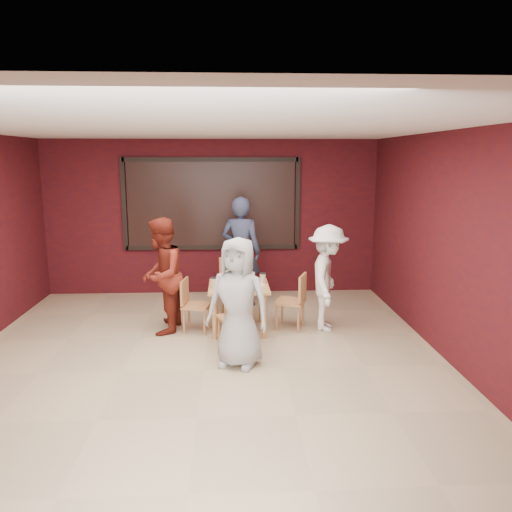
{
  "coord_description": "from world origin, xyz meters",
  "views": [
    {
      "loc": [
        0.34,
        -5.57,
        2.47
      ],
      "look_at": [
        0.7,
        1.35,
        1.1
      ],
      "focal_mm": 35.0,
      "sensor_mm": 36.0,
      "label": 1
    }
  ],
  "objects_px": {
    "dining_table": "(239,290)",
    "diner_right": "(328,278)",
    "chair_back": "(235,283)",
    "chair_left": "(192,302)",
    "chair_right": "(295,298)",
    "chair_front": "(236,315)",
    "diner_front": "(238,303)",
    "diner_back": "(241,251)",
    "diner_left": "(161,276)"
  },
  "relations": [
    {
      "from": "dining_table",
      "to": "diner_right",
      "type": "height_order",
      "value": "diner_right"
    },
    {
      "from": "dining_table",
      "to": "diner_right",
      "type": "distance_m",
      "value": 1.3
    },
    {
      "from": "chair_left",
      "to": "diner_back",
      "type": "xyz_separation_m",
      "value": [
        0.74,
        1.29,
        0.49
      ]
    },
    {
      "from": "dining_table",
      "to": "diner_front",
      "type": "xyz_separation_m",
      "value": [
        -0.03,
        -1.22,
        0.18
      ]
    },
    {
      "from": "diner_back",
      "to": "chair_left",
      "type": "bearing_deg",
      "value": 78.25
    },
    {
      "from": "chair_back",
      "to": "diner_right",
      "type": "distance_m",
      "value": 1.56
    },
    {
      "from": "chair_front",
      "to": "chair_back",
      "type": "height_order",
      "value": "chair_back"
    },
    {
      "from": "dining_table",
      "to": "chair_front",
      "type": "xyz_separation_m",
      "value": [
        -0.05,
        -0.69,
        -0.15
      ]
    },
    {
      "from": "chair_right",
      "to": "chair_back",
      "type": "bearing_deg",
      "value": 139.62
    },
    {
      "from": "chair_back",
      "to": "chair_right",
      "type": "height_order",
      "value": "chair_back"
    },
    {
      "from": "chair_front",
      "to": "chair_left",
      "type": "bearing_deg",
      "value": 131.16
    },
    {
      "from": "chair_right",
      "to": "diner_right",
      "type": "relative_size",
      "value": 0.53
    },
    {
      "from": "dining_table",
      "to": "chair_front",
      "type": "distance_m",
      "value": 0.71
    },
    {
      "from": "chair_right",
      "to": "chair_left",
      "type": "bearing_deg",
      "value": -179.47
    },
    {
      "from": "chair_right",
      "to": "diner_back",
      "type": "bearing_deg",
      "value": 120.73
    },
    {
      "from": "dining_table",
      "to": "diner_front",
      "type": "relative_size",
      "value": 0.55
    },
    {
      "from": "chair_left",
      "to": "diner_right",
      "type": "distance_m",
      "value": 1.99
    },
    {
      "from": "chair_back",
      "to": "diner_right",
      "type": "relative_size",
      "value": 0.59
    },
    {
      "from": "chair_right",
      "to": "diner_right",
      "type": "height_order",
      "value": "diner_right"
    },
    {
      "from": "diner_back",
      "to": "diner_left",
      "type": "xyz_separation_m",
      "value": [
        -1.16,
        -1.29,
        -0.1
      ]
    },
    {
      "from": "diner_front",
      "to": "chair_front",
      "type": "bearing_deg",
      "value": 113.94
    },
    {
      "from": "chair_front",
      "to": "diner_left",
      "type": "bearing_deg",
      "value": 145.76
    },
    {
      "from": "chair_right",
      "to": "diner_right",
      "type": "xyz_separation_m",
      "value": [
        0.47,
        -0.02,
        0.3
      ]
    },
    {
      "from": "chair_back",
      "to": "chair_left",
      "type": "bearing_deg",
      "value": -129.5
    },
    {
      "from": "diner_front",
      "to": "diner_left",
      "type": "relative_size",
      "value": 0.95
    },
    {
      "from": "diner_left",
      "to": "diner_front",
      "type": "bearing_deg",
      "value": 47.04
    },
    {
      "from": "diner_front",
      "to": "diner_left",
      "type": "distance_m",
      "value": 1.64
    },
    {
      "from": "diner_left",
      "to": "diner_right",
      "type": "height_order",
      "value": "diner_left"
    },
    {
      "from": "dining_table",
      "to": "diner_back",
      "type": "xyz_separation_m",
      "value": [
        0.06,
        1.31,
        0.32
      ]
    },
    {
      "from": "chair_left",
      "to": "chair_right",
      "type": "xyz_separation_m",
      "value": [
        1.5,
        0.01,
        0.03
      ]
    },
    {
      "from": "diner_back",
      "to": "dining_table",
      "type": "bearing_deg",
      "value": 105.44
    },
    {
      "from": "dining_table",
      "to": "chair_right",
      "type": "distance_m",
      "value": 0.83
    },
    {
      "from": "diner_left",
      "to": "diner_right",
      "type": "distance_m",
      "value": 2.38
    },
    {
      "from": "dining_table",
      "to": "diner_back",
      "type": "relative_size",
      "value": 0.47
    },
    {
      "from": "chair_front",
      "to": "chair_right",
      "type": "distance_m",
      "value": 1.14
    },
    {
      "from": "diner_front",
      "to": "diner_back",
      "type": "distance_m",
      "value": 2.54
    },
    {
      "from": "chair_back",
      "to": "chair_left",
      "type": "height_order",
      "value": "chair_back"
    },
    {
      "from": "chair_right",
      "to": "diner_front",
      "type": "relative_size",
      "value": 0.52
    },
    {
      "from": "chair_left",
      "to": "chair_right",
      "type": "bearing_deg",
      "value": 0.53
    },
    {
      "from": "dining_table",
      "to": "diner_front",
      "type": "height_order",
      "value": "diner_front"
    },
    {
      "from": "chair_right",
      "to": "dining_table",
      "type": "bearing_deg",
      "value": -177.21
    },
    {
      "from": "chair_right",
      "to": "diner_left",
      "type": "xyz_separation_m",
      "value": [
        -1.91,
        -0.02,
        0.36
      ]
    },
    {
      "from": "diner_back",
      "to": "diner_right",
      "type": "height_order",
      "value": "diner_back"
    },
    {
      "from": "diner_back",
      "to": "chair_right",
      "type": "bearing_deg",
      "value": 138.88
    },
    {
      "from": "dining_table",
      "to": "chair_left",
      "type": "distance_m",
      "value": 0.7
    },
    {
      "from": "diner_left",
      "to": "diner_back",
      "type": "bearing_deg",
      "value": 144.54
    },
    {
      "from": "diner_right",
      "to": "chair_left",
      "type": "bearing_deg",
      "value": 103.84
    },
    {
      "from": "chair_front",
      "to": "diner_right",
      "type": "bearing_deg",
      "value": 27.97
    },
    {
      "from": "chair_front",
      "to": "chair_right",
      "type": "xyz_separation_m",
      "value": [
        0.87,
        0.73,
        0.01
      ]
    },
    {
      "from": "chair_front",
      "to": "diner_right",
      "type": "relative_size",
      "value": 0.52
    }
  ]
}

